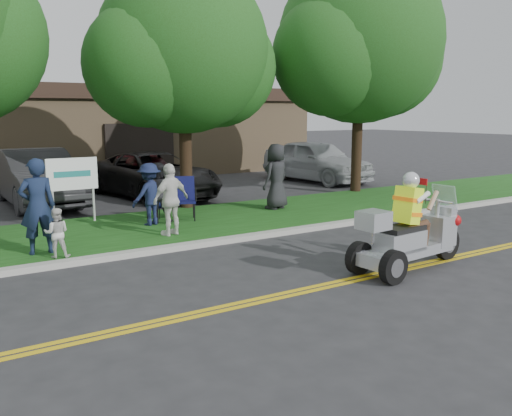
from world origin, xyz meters
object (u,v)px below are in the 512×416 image
spectator_adult_right (171,199)px  parked_car_far_right (316,161)px  trike_scooter (409,236)px  parked_car_left (37,178)px  lawn_chair_b (155,201)px  parked_car_mid (154,175)px  lawn_chair_a (184,195)px  spectator_adult_left (38,206)px  spectator_adult_mid (157,193)px  parked_car_right (149,176)px

spectator_adult_right → parked_car_far_right: parked_car_far_right is taller
spectator_adult_right → trike_scooter: bearing=103.9°
parked_car_left → parked_car_far_right: size_ratio=1.03×
spectator_adult_right → lawn_chair_b: bearing=-117.0°
parked_car_left → parked_car_mid: size_ratio=0.96×
parked_car_far_right → lawn_chair_a: bearing=-155.1°
spectator_adult_right → parked_car_far_right: size_ratio=0.32×
spectator_adult_left → parked_car_far_right: bearing=-148.8°
parked_car_mid → spectator_adult_left: bearing=-137.3°
spectator_adult_right → spectator_adult_mid: bearing=-116.7°
lawn_chair_a → spectator_adult_mid: bearing=-148.6°
spectator_adult_mid → parked_car_right: size_ratio=0.35×
spectator_adult_mid → parked_car_mid: (1.79, 4.69, -0.11)m
parked_car_mid → parked_car_left: bearing=165.7°
lawn_chair_a → spectator_adult_right: (-1.04, -1.56, 0.19)m
spectator_adult_left → parked_car_right: size_ratio=0.43×
parked_car_mid → parked_car_right: bearing=71.6°
lawn_chair_b → parked_car_left: (-1.96, 4.72, 0.25)m
parked_car_far_right → parked_car_mid: bearing=177.1°
parked_car_left → parked_car_far_right: (11.01, -0.01, 0.01)m
parked_car_right → parked_car_far_right: parked_car_far_right is taller
lawn_chair_b → parked_car_far_right: 10.21m
spectator_adult_left → parked_car_far_right: spectator_adult_left is taller
spectator_adult_mid → parked_car_right: bearing=-88.6°
trike_scooter → parked_car_left: trike_scooter is taller
parked_car_far_right → spectator_adult_right: bearing=-151.0°
trike_scooter → spectator_adult_right: bearing=115.5°
lawn_chair_a → parked_car_mid: parked_car_mid is taller
spectator_adult_right → parked_car_left: 6.67m
spectator_adult_mid → parked_car_far_right: parked_car_far_right is taller
parked_car_mid → parked_car_far_right: (7.33, 0.33, 0.11)m
parked_car_right → spectator_adult_left: bearing=-116.4°
lawn_chair_b → spectator_adult_left: spectator_adult_left is taller
spectator_adult_left → parked_car_left: spectator_adult_left is taller
spectator_adult_left → parked_car_right: 8.70m
parked_car_right → lawn_chair_a: bearing=-92.8°
spectator_adult_left → spectator_adult_right: bearing=-174.5°
spectator_adult_right → parked_car_far_right: bearing=-161.8°
trike_scooter → parked_car_far_right: 12.93m
spectator_adult_left → parked_car_mid: size_ratio=0.34×
lawn_chair_a → spectator_adult_mid: size_ratio=0.72×
lawn_chair_b → spectator_adult_left: 3.73m
spectator_adult_left → parked_car_left: bearing=-97.7°
spectator_adult_mid → parked_car_left: size_ratio=0.29×
parked_car_right → lawn_chair_b: bearing=-100.5°
lawn_chair_a → parked_car_far_right: size_ratio=0.22×
spectator_adult_right → parked_car_right: size_ratio=0.37×
parked_car_left → spectator_adult_right: bearing=-76.9°
trike_scooter → parked_car_far_right: bearing=54.0°
trike_scooter → lawn_chair_b: 6.76m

